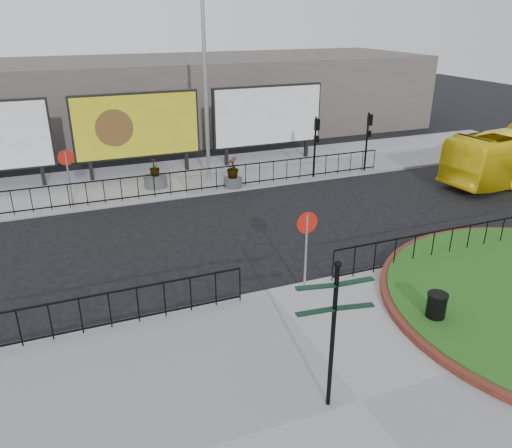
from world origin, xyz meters
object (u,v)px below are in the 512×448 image
billboard_mid (137,126)px  planter_b (155,178)px  planter_c (233,175)px  fingerpost_sign (334,322)px  litter_bin (436,309)px  lamp_post (205,81)px

billboard_mid → planter_b: (0.30, -2.23, -2.04)m
billboard_mid → planter_c: 5.48m
planter_b → planter_c: 3.66m
fingerpost_sign → litter_bin: bearing=32.2°
planter_b → planter_c: size_ratio=0.97×
fingerpost_sign → litter_bin: 4.64m
fingerpost_sign → planter_c: bearing=89.9°
lamp_post → fingerpost_sign: size_ratio=2.73×
billboard_mid → fingerpost_sign: 17.81m
planter_c → litter_bin: bearing=-84.6°
billboard_mid → litter_bin: size_ratio=6.95×
billboard_mid → fingerpost_sign: (0.81, -17.79, -0.44)m
fingerpost_sign → lamp_post: bearing=93.5°
billboard_mid → lamp_post: size_ratio=0.67×
lamp_post → fingerpost_sign: bearing=-97.9°
planter_c → planter_b: bearing=158.4°
lamp_post → billboard_mid: bearing=146.7°
litter_bin → fingerpost_sign: bearing=-159.2°
billboard_mid → fingerpost_sign: size_ratio=1.83×
lamp_post → planter_c: size_ratio=6.39×
lamp_post → litter_bin: (1.88, -14.26, -4.26)m
fingerpost_sign → billboard_mid: bearing=104.0°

